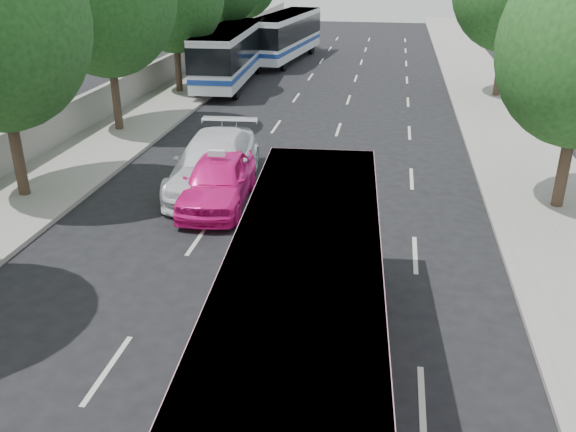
% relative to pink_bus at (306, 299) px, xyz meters
% --- Properties ---
extents(ground, '(120.00, 120.00, 0.00)m').
position_rel_pink_bus_xyz_m(ground, '(-2.02, 1.91, -1.97)').
color(ground, black).
rests_on(ground, ground).
extents(sidewalk_left, '(4.00, 90.00, 0.15)m').
position_rel_pink_bus_xyz_m(sidewalk_left, '(-10.52, 21.91, -1.89)').
color(sidewalk_left, '#9E998E').
rests_on(sidewalk_left, ground).
extents(sidewalk_right, '(4.00, 90.00, 0.12)m').
position_rel_pink_bus_xyz_m(sidewalk_right, '(6.48, 21.91, -1.91)').
color(sidewalk_right, '#9E998E').
rests_on(sidewalk_right, ground).
extents(low_wall, '(0.30, 90.00, 1.50)m').
position_rel_pink_bus_xyz_m(low_wall, '(-12.32, 21.91, -1.07)').
color(low_wall, '#9E998E').
rests_on(low_wall, sidewalk_left).
extents(pink_bus, '(3.14, 10.04, 3.16)m').
position_rel_pink_bus_xyz_m(pink_bus, '(0.00, 0.00, 0.00)').
color(pink_bus, pink).
rests_on(pink_bus, ground).
extents(pink_taxi, '(2.24, 4.95, 1.65)m').
position_rel_pink_bus_xyz_m(pink_taxi, '(-4.02, 8.45, -1.14)').
color(pink_taxi, '#F7158D').
rests_on(pink_taxi, ground).
extents(white_pickup, '(2.90, 6.31, 1.79)m').
position_rel_pink_bus_xyz_m(white_pickup, '(-4.54, 9.92, -1.07)').
color(white_pickup, white).
rests_on(white_pickup, ground).
extents(tour_coach_front, '(2.91, 11.17, 3.31)m').
position_rel_pink_bus_xyz_m(tour_coach_front, '(-8.32, 26.80, 0.03)').
color(tour_coach_front, silver).
rests_on(tour_coach_front, ground).
extents(tour_coach_rear, '(3.72, 11.24, 3.30)m').
position_rel_pink_bus_xyz_m(tour_coach_rear, '(-6.52, 35.55, 0.02)').
color(tour_coach_rear, white).
rests_on(tour_coach_rear, ground).
extents(taxi_roof_sign, '(0.56, 0.21, 0.18)m').
position_rel_pink_bus_xyz_m(taxi_roof_sign, '(-4.02, 8.45, -0.23)').
color(taxi_roof_sign, silver).
rests_on(taxi_roof_sign, pink_taxi).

